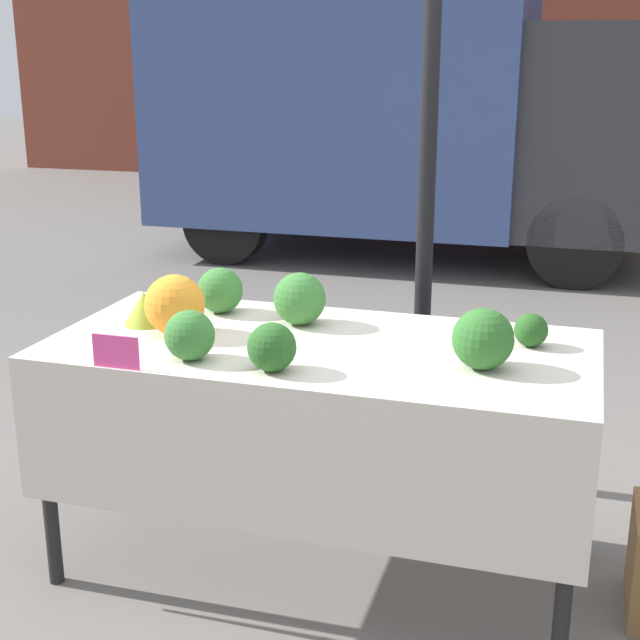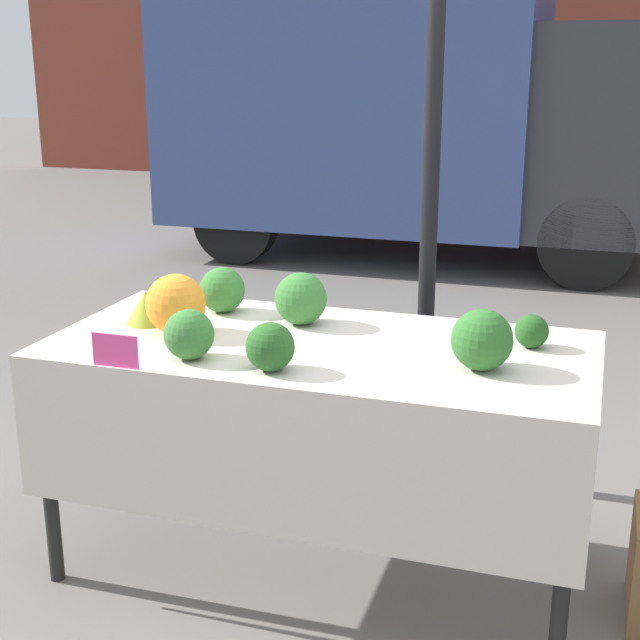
% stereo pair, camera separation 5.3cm
% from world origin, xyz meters
% --- Properties ---
extents(ground_plane, '(40.00, 40.00, 0.00)m').
position_xyz_m(ground_plane, '(0.00, 0.00, 0.00)').
color(ground_plane, slate).
extents(tent_pole, '(0.07, 0.07, 2.25)m').
position_xyz_m(tent_pole, '(0.19, 0.83, 1.13)').
color(tent_pole, black).
rests_on(tent_pole, ground_plane).
extents(parked_truck, '(4.39, 2.17, 2.65)m').
position_xyz_m(parked_truck, '(-0.88, 5.29, 1.40)').
color(parked_truck, '#384C84').
rests_on(parked_truck, ground_plane).
extents(market_table, '(1.81, 0.86, 0.84)m').
position_xyz_m(market_table, '(0.00, -0.07, 0.73)').
color(market_table, beige).
rests_on(market_table, ground_plane).
extents(orange_cauliflower, '(0.21, 0.21, 0.21)m').
position_xyz_m(orange_cauliflower, '(-0.50, -0.05, 0.94)').
color(orange_cauliflower, orange).
rests_on(orange_cauliflower, market_table).
extents(romanesco_head, '(0.15, 0.15, 0.12)m').
position_xyz_m(romanesco_head, '(-0.66, 0.03, 0.90)').
color(romanesco_head, '#93B238').
rests_on(romanesco_head, market_table).
extents(broccoli_head_0, '(0.17, 0.17, 0.17)m').
position_xyz_m(broccoli_head_0, '(-0.46, 0.25, 0.92)').
color(broccoli_head_0, '#387533').
rests_on(broccoli_head_0, market_table).
extents(broccoli_head_1, '(0.11, 0.11, 0.11)m').
position_xyz_m(broccoli_head_1, '(0.67, 0.17, 0.89)').
color(broccoli_head_1, '#23511E').
rests_on(broccoli_head_1, market_table).
extents(broccoli_head_2, '(0.16, 0.16, 0.16)m').
position_xyz_m(broccoli_head_2, '(-0.34, -0.28, 0.92)').
color(broccoli_head_2, '#387533').
rests_on(broccoli_head_2, market_table).
extents(broccoli_head_3, '(0.15, 0.15, 0.15)m').
position_xyz_m(broccoli_head_3, '(-0.06, -0.30, 0.91)').
color(broccoli_head_3, '#285B23').
rests_on(broccoli_head_3, market_table).
extents(broccoli_head_4, '(0.19, 0.19, 0.19)m').
position_xyz_m(broccoli_head_4, '(-0.13, 0.19, 0.93)').
color(broccoli_head_4, '#387533').
rests_on(broccoli_head_4, market_table).
extents(broccoli_head_5, '(0.19, 0.19, 0.19)m').
position_xyz_m(broccoli_head_5, '(0.55, -0.10, 0.93)').
color(broccoli_head_5, '#2D6628').
rests_on(broccoli_head_5, market_table).
extents(price_sign, '(0.16, 0.01, 0.11)m').
position_xyz_m(price_sign, '(-0.52, -0.42, 0.89)').
color(price_sign, '#EF4793').
rests_on(price_sign, market_table).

